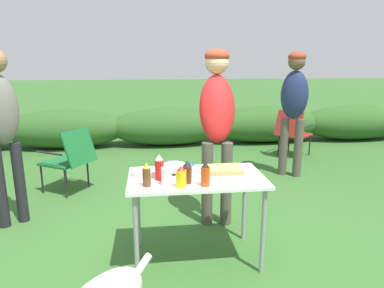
# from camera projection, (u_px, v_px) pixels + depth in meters

# --- Properties ---
(ground_plane) EXTENTS (60.00, 60.00, 0.00)m
(ground_plane) POSITION_uv_depth(u_px,v_px,m) (196.00, 258.00, 2.95)
(ground_plane) COLOR #336028
(shrub_hedge) EXTENTS (14.40, 0.90, 0.75)m
(shrub_hedge) POSITION_uv_depth(u_px,v_px,m) (168.00, 126.00, 6.88)
(shrub_hedge) COLOR #2D5623
(shrub_hedge) RESTS_ON ground
(folding_table) EXTENTS (1.10, 0.64, 0.74)m
(folding_table) POSITION_uv_depth(u_px,v_px,m) (196.00, 185.00, 2.80)
(folding_table) COLOR white
(folding_table) RESTS_ON ground
(food_tray) EXTENTS (0.36, 0.26, 0.06)m
(food_tray) POSITION_uv_depth(u_px,v_px,m) (222.00, 171.00, 2.84)
(food_tray) COLOR #9E9EA3
(food_tray) RESTS_ON folding_table
(plate_stack) EXTENTS (0.20, 0.20, 0.04)m
(plate_stack) POSITION_uv_depth(u_px,v_px,m) (145.00, 173.00, 2.81)
(plate_stack) COLOR white
(plate_stack) RESTS_ON folding_table
(mixing_bowl) EXTENTS (0.24, 0.24, 0.09)m
(mixing_bowl) POSITION_uv_depth(u_px,v_px,m) (174.00, 167.00, 2.87)
(mixing_bowl) COLOR silver
(mixing_bowl) RESTS_ON folding_table
(paper_cup_stack) EXTENTS (0.08, 0.08, 0.14)m
(paper_cup_stack) POSITION_uv_depth(u_px,v_px,m) (167.00, 176.00, 2.57)
(paper_cup_stack) COLOR white
(paper_cup_stack) RESTS_ON folding_table
(ketchup_bottle) EXTENTS (0.07, 0.07, 0.21)m
(ketchup_bottle) POSITION_uv_depth(u_px,v_px,m) (159.00, 168.00, 2.68)
(ketchup_bottle) COLOR red
(ketchup_bottle) RESTS_ON folding_table
(bbq_sauce_bottle) EXTENTS (0.07, 0.07, 0.18)m
(bbq_sauce_bottle) POSITION_uv_depth(u_px,v_px,m) (187.00, 173.00, 2.61)
(bbq_sauce_bottle) COLOR #562314
(bbq_sauce_bottle) RESTS_ON folding_table
(mustard_bottle) EXTENTS (0.08, 0.08, 0.17)m
(mustard_bottle) POSITION_uv_depth(u_px,v_px,m) (181.00, 177.00, 2.53)
(mustard_bottle) COLOR yellow
(mustard_bottle) RESTS_ON folding_table
(hot_sauce_bottle) EXTENTS (0.07, 0.07, 0.19)m
(hot_sauce_bottle) POSITION_uv_depth(u_px,v_px,m) (205.00, 175.00, 2.55)
(hot_sauce_bottle) COLOR #CC4214
(hot_sauce_bottle) RESTS_ON folding_table
(mayo_bottle) EXTENTS (0.07, 0.07, 0.13)m
(mayo_bottle) POSITION_uv_depth(u_px,v_px,m) (191.00, 170.00, 2.74)
(mayo_bottle) COLOR silver
(mayo_bottle) RESTS_ON folding_table
(beer_bottle) EXTENTS (0.06, 0.06, 0.18)m
(beer_bottle) POSITION_uv_depth(u_px,v_px,m) (147.00, 175.00, 2.54)
(beer_bottle) COLOR brown
(beer_bottle) RESTS_ON folding_table
(standing_person_in_red_jacket) EXTENTS (0.42, 0.54, 1.78)m
(standing_person_in_red_jacket) POSITION_uv_depth(u_px,v_px,m) (217.00, 114.00, 3.44)
(standing_person_in_red_jacket) COLOR #4C473D
(standing_person_in_red_jacket) RESTS_ON ground
(standing_person_in_gray_fleece) EXTENTS (0.41, 0.39, 1.78)m
(standing_person_in_gray_fleece) POSITION_uv_depth(u_px,v_px,m) (2.00, 120.00, 3.32)
(standing_person_in_gray_fleece) COLOR black
(standing_person_in_gray_fleece) RESTS_ON ground
(standing_person_in_dark_puffer) EXTENTS (0.47, 0.43, 1.78)m
(standing_person_in_dark_puffer) POSITION_uv_depth(u_px,v_px,m) (294.00, 100.00, 4.84)
(standing_person_in_dark_puffer) COLOR #4C473D
(standing_person_in_dark_puffer) RESTS_ON ground
(camp_chair_green_behind_table) EXTENTS (0.75, 0.73, 0.83)m
(camp_chair_green_behind_table) POSITION_uv_depth(u_px,v_px,m) (292.00, 131.00, 5.98)
(camp_chair_green_behind_table) COLOR maroon
(camp_chair_green_behind_table) RESTS_ON ground
(camp_chair_near_hedge) EXTENTS (0.74, 0.70, 0.83)m
(camp_chair_near_hedge) POSITION_uv_depth(u_px,v_px,m) (70.00, 157.00, 4.35)
(camp_chair_near_hedge) COLOR #19602D
(camp_chair_near_hedge) RESTS_ON ground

